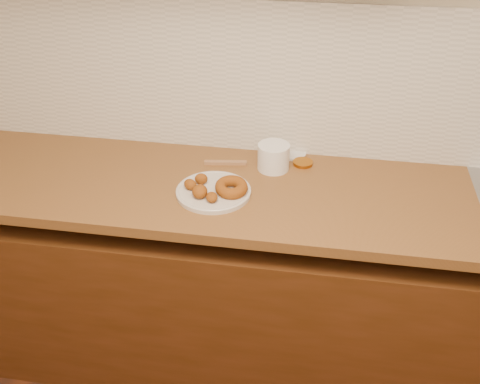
# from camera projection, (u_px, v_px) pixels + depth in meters

# --- Properties ---
(wall_back) EXTENTS (4.00, 0.02, 2.70)m
(wall_back) POSITION_uv_depth(u_px,v_px,m) (349.00, 45.00, 2.03)
(wall_back) COLOR #B4A68A
(wall_back) RESTS_ON ground
(base_cabinet) EXTENTS (3.60, 0.60, 0.77)m
(base_cabinet) POSITION_uv_depth(u_px,v_px,m) (324.00, 300.00, 2.29)
(base_cabinet) COLOR #542A13
(base_cabinet) RESTS_ON floor
(butcher_block) EXTENTS (2.30, 0.62, 0.04)m
(butcher_block) POSITION_uv_depth(u_px,v_px,m) (162.00, 184.00, 2.11)
(butcher_block) COLOR brown
(butcher_block) RESTS_ON base_cabinet
(backsplash) EXTENTS (3.60, 0.02, 0.60)m
(backsplash) POSITION_uv_depth(u_px,v_px,m) (345.00, 85.00, 2.10)
(backsplash) COLOR silver
(backsplash) RESTS_ON wall_back
(donut_plate) EXTENTS (0.27, 0.27, 0.02)m
(donut_plate) POSITION_uv_depth(u_px,v_px,m) (214.00, 192.00, 2.02)
(donut_plate) COLOR beige
(donut_plate) RESTS_ON butcher_block
(ring_donut) EXTENTS (0.16, 0.16, 0.05)m
(ring_donut) POSITION_uv_depth(u_px,v_px,m) (231.00, 187.00, 1.99)
(ring_donut) COLOR #853E0F
(ring_donut) RESTS_ON donut_plate
(fried_dough_chunks) EXTENTS (0.15, 0.16, 0.05)m
(fried_dough_chunks) POSITION_uv_depth(u_px,v_px,m) (200.00, 188.00, 1.98)
(fried_dough_chunks) COLOR #853E0F
(fried_dough_chunks) RESTS_ON donut_plate
(plastic_tub) EXTENTS (0.16, 0.16, 0.10)m
(plastic_tub) POSITION_uv_depth(u_px,v_px,m) (274.00, 157.00, 2.15)
(plastic_tub) COLOR white
(plastic_tub) RESTS_ON butcher_block
(tub_lid) EXTENTS (0.13, 0.13, 0.01)m
(tub_lid) POSITION_uv_depth(u_px,v_px,m) (291.00, 153.00, 2.27)
(tub_lid) COLOR silver
(tub_lid) RESTS_ON butcher_block
(brass_jar_lid) EXTENTS (0.10, 0.10, 0.01)m
(brass_jar_lid) POSITION_uv_depth(u_px,v_px,m) (303.00, 163.00, 2.20)
(brass_jar_lid) COLOR #A56116
(brass_jar_lid) RESTS_ON butcher_block
(wooden_utensil) EXTENTS (0.17, 0.04, 0.01)m
(wooden_utensil) POSITION_uv_depth(u_px,v_px,m) (226.00, 163.00, 2.20)
(wooden_utensil) COLOR #996B46
(wooden_utensil) RESTS_ON butcher_block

